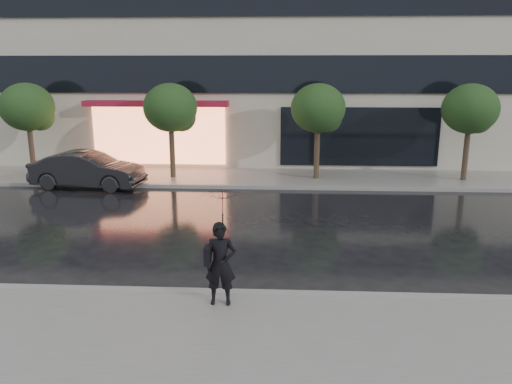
{
  "coord_description": "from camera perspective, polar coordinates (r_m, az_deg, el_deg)",
  "views": [
    {
      "loc": [
        1.56,
        -10.34,
        4.56
      ],
      "look_at": [
        0.9,
        2.35,
        1.4
      ],
      "focal_mm": 35.0,
      "sensor_mm": 36.0,
      "label": 1
    }
  ],
  "objects": [
    {
      "name": "ground",
      "position": [
        11.41,
        -5.19,
        -9.65
      ],
      "size": [
        120.0,
        120.0,
        0.0
      ],
      "primitive_type": "plane",
      "color": "black",
      "rests_on": "ground"
    },
    {
      "name": "sidewalk_near",
      "position": [
        8.54,
        -8.39,
        -17.99
      ],
      "size": [
        60.0,
        4.5,
        0.12
      ],
      "primitive_type": "cube",
      "color": "slate",
      "rests_on": "ground"
    },
    {
      "name": "sidewalk_far",
      "position": [
        21.14,
        -1.31,
        1.67
      ],
      "size": [
        60.0,
        3.5,
        0.12
      ],
      "primitive_type": "cube",
      "color": "slate",
      "rests_on": "ground"
    },
    {
      "name": "curb_near",
      "position": [
        10.48,
        -5.97,
        -11.48
      ],
      "size": [
        60.0,
        0.25,
        0.14
      ],
      "primitive_type": "cube",
      "color": "gray",
      "rests_on": "ground"
    },
    {
      "name": "curb_far",
      "position": [
        19.43,
        -1.7,
        0.6
      ],
      "size": [
        60.0,
        0.25,
        0.14
      ],
      "primitive_type": "cube",
      "color": "gray",
      "rests_on": "ground"
    },
    {
      "name": "tree_far_west",
      "position": [
        22.98,
        -24.51,
        8.64
      ],
      "size": [
        2.2,
        2.2,
        3.99
      ],
      "color": "#33261C",
      "rests_on": "ground"
    },
    {
      "name": "tree_mid_west",
      "position": [
        20.93,
        -9.56,
        9.29
      ],
      "size": [
        2.2,
        2.2,
        3.99
      ],
      "color": "#33261C",
      "rests_on": "ground"
    },
    {
      "name": "tree_mid_east",
      "position": [
        20.49,
        7.27,
        9.27
      ],
      "size": [
        2.2,
        2.2,
        3.99
      ],
      "color": "#33261C",
      "rests_on": "ground"
    },
    {
      "name": "tree_far_east",
      "position": [
        21.77,
        23.4,
        8.52
      ],
      "size": [
        2.2,
        2.2,
        3.99
      ],
      "color": "#33261C",
      "rests_on": "ground"
    },
    {
      "name": "parked_car",
      "position": [
        20.47,
        -18.68,
        2.39
      ],
      "size": [
        4.48,
        2.0,
        1.43
      ],
      "primitive_type": "imported",
      "rotation": [
        0.0,
        0.0,
        1.45
      ],
      "color": "black",
      "rests_on": "ground"
    },
    {
      "name": "pedestrian_with_umbrella",
      "position": [
        9.39,
        -3.95,
        -4.41
      ],
      "size": [
        0.91,
        0.93,
        2.28
      ],
      "rotation": [
        0.0,
        0.0,
        0.02
      ],
      "color": "black",
      "rests_on": "sidewalk_near"
    }
  ]
}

